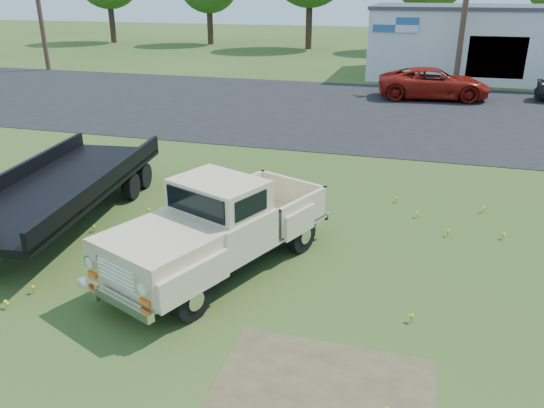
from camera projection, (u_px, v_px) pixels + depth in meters
The scene contains 8 objects.
ground at pixel (277, 270), 10.39m from camera, with size 140.00×140.00×0.00m, color #314B18.
asphalt_lot at pixel (366, 111), 23.74m from camera, with size 90.00×14.00×0.02m, color black.
dirt_patch_a at pixel (324, 387), 7.34m from camera, with size 3.00×2.00×0.01m, color #493F27.
dirt_patch_b at pixel (240, 197), 14.02m from camera, with size 2.20×1.60×0.01m, color #493F27.
commercial_building at pixel (491, 41), 32.09m from camera, with size 14.20×8.20×4.15m.
vintage_pickup_truck at pixel (220, 225), 10.11m from camera, with size 1.99×5.11×1.85m, color #C9B386, non-canonical shape.
flatbed_trailer at pixel (60, 181), 12.27m from camera, with size 2.38×7.13×1.95m, color black, non-canonical shape.
red_pickup at pixel (434, 84), 26.01m from camera, with size 2.46×5.34×1.48m, color maroon.
Camera 1 is at (2.41, -8.81, 5.14)m, focal length 35.00 mm.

